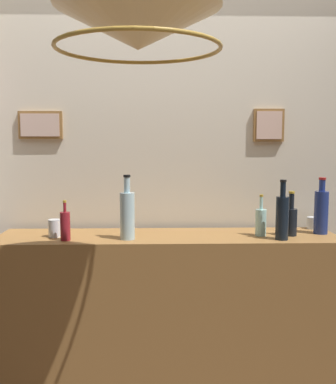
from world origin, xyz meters
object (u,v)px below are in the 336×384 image
glass_tumbler_highball (54,228)px  liquor_bottle_port (261,222)px  liquor_bottle_sherry (65,226)px  glass_tumbler_rocks (313,223)px  liquor_bottle_amaro (321,211)px  pendant_lamp (138,30)px  liquor_bottle_whiskey (127,214)px  liquor_bottle_bourbon (291,220)px  liquor_bottle_mezcal (282,216)px

glass_tumbler_highball → liquor_bottle_port: bearing=0.1°
liquor_bottle_sherry → glass_tumbler_rocks: (1.43, 0.28, -0.05)m
liquor_bottle_port → liquor_bottle_amaro: 0.36m
liquor_bottle_amaro → pendant_lamp: (-1.00, -0.75, 0.81)m
glass_tumbler_rocks → liquor_bottle_whiskey: bearing=-166.7°
liquor_bottle_whiskey → pendant_lamp: (0.09, -0.63, 0.80)m
glass_tumbler_rocks → liquor_bottle_port: bearing=-152.1°
liquor_bottle_bourbon → glass_tumbler_highball: liquor_bottle_bourbon is taller
glass_tumbler_rocks → pendant_lamp: (-1.01, -0.89, 0.91)m
liquor_bottle_whiskey → liquor_bottle_sherry: bearing=-175.9°
liquor_bottle_port → liquor_bottle_sherry: bearing=-175.1°
liquor_bottle_mezcal → pendant_lamp: size_ratio=0.50×
liquor_bottle_sherry → glass_tumbler_rocks: liquor_bottle_sherry is taller
liquor_bottle_amaro → liquor_bottle_sherry: size_ratio=1.49×
liquor_bottle_port → liquor_bottle_bourbon: 0.17m
liquor_bottle_whiskey → liquor_bottle_mezcal: 0.83m
liquor_bottle_mezcal → liquor_bottle_bourbon: liquor_bottle_mezcal is taller
liquor_bottle_sherry → liquor_bottle_bourbon: bearing=4.3°
liquor_bottle_bourbon → glass_tumbler_rocks: bearing=44.7°
liquor_bottle_mezcal → liquor_bottle_sherry: 1.16m
liquor_bottle_whiskey → liquor_bottle_bourbon: size_ratio=1.39×
liquor_bottle_port → liquor_bottle_bourbon: size_ratio=0.93×
glass_tumbler_rocks → pendant_lamp: bearing=-138.7°
liquor_bottle_sherry → pendant_lamp: 1.13m
pendant_lamp → liquor_bottle_bourbon: bearing=40.5°
liquor_bottle_whiskey → glass_tumbler_highball: liquor_bottle_whiskey is taller
liquor_bottle_bourbon → liquor_bottle_whiskey: bearing=-175.6°
pendant_lamp → glass_tumbler_rocks: bearing=41.3°
liquor_bottle_whiskey → glass_tumbler_rocks: liquor_bottle_whiskey is taller
liquor_bottle_amaro → liquor_bottle_sherry: bearing=-174.3°
liquor_bottle_sherry → glass_tumbler_rocks: size_ratio=3.05×
glass_tumbler_rocks → liquor_bottle_sherry: bearing=-168.8°
liquor_bottle_bourbon → pendant_lamp: bearing=-139.5°
liquor_bottle_port → liquor_bottle_bourbon: (0.17, 0.00, 0.01)m
liquor_bottle_port → glass_tumbler_rocks: bearing=27.9°
liquor_bottle_port → liquor_bottle_sherry: size_ratio=1.08×
glass_tumbler_rocks → glass_tumbler_highball: 1.52m
liquor_bottle_port → liquor_bottle_whiskey: liquor_bottle_whiskey is taller
liquor_bottle_amaro → liquor_bottle_bourbon: bearing=-165.3°
liquor_bottle_mezcal → liquor_bottle_sherry: size_ratio=1.50×
liquor_bottle_sherry → liquor_bottle_bourbon: 1.24m
liquor_bottle_whiskey → liquor_bottle_mezcal: bearing=-2.3°
liquor_bottle_port → pendant_lamp: (-0.65, -0.70, 0.86)m
liquor_bottle_amaro → glass_tumbler_rocks: bearing=87.6°
glass_tumbler_highball → liquor_bottle_amaro: bearing=2.0°
glass_tumbler_highball → liquor_bottle_bourbon: bearing=0.1°
liquor_bottle_sherry → liquor_bottle_whiskey: bearing=4.1°
glass_tumbler_rocks → liquor_bottle_amaro: bearing=-92.4°
liquor_bottle_port → liquor_bottle_whiskey: (-0.74, -0.07, 0.06)m
liquor_bottle_sherry → glass_tumbler_highball: size_ratio=2.21×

